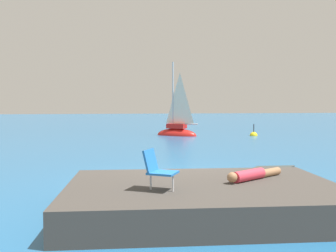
{
  "coord_description": "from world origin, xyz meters",
  "views": [
    {
      "loc": [
        -2.14,
        -10.93,
        2.3
      ],
      "look_at": [
        1.64,
        12.09,
        0.92
      ],
      "focal_mm": 39.21,
      "sensor_mm": 36.0,
      "label": 1
    }
  ],
  "objects_px": {
    "sailboat_near": "(177,131)",
    "person_sunbather": "(252,175)",
    "beach_chair": "(157,168)",
    "marker_buoy": "(254,136)"
  },
  "relations": [
    {
      "from": "sailboat_near",
      "to": "beach_chair",
      "type": "height_order",
      "value": "sailboat_near"
    },
    {
      "from": "beach_chair",
      "to": "marker_buoy",
      "type": "xyz_separation_m",
      "value": [
        9.63,
        18.44,
        -1.06
      ]
    },
    {
      "from": "beach_chair",
      "to": "marker_buoy",
      "type": "relative_size",
      "value": 0.71
    },
    {
      "from": "sailboat_near",
      "to": "person_sunbather",
      "type": "bearing_deg",
      "value": 118.93
    },
    {
      "from": "sailboat_near",
      "to": "marker_buoy",
      "type": "distance_m",
      "value": 5.66
    },
    {
      "from": "beach_chair",
      "to": "marker_buoy",
      "type": "bearing_deg",
      "value": 92.4
    },
    {
      "from": "marker_buoy",
      "to": "sailboat_near",
      "type": "bearing_deg",
      "value": 169.97
    },
    {
      "from": "person_sunbather",
      "to": "marker_buoy",
      "type": "relative_size",
      "value": 1.4
    },
    {
      "from": "beach_chair",
      "to": "marker_buoy",
      "type": "distance_m",
      "value": 20.83
    },
    {
      "from": "sailboat_near",
      "to": "person_sunbather",
      "type": "distance_m",
      "value": 18.88
    }
  ]
}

